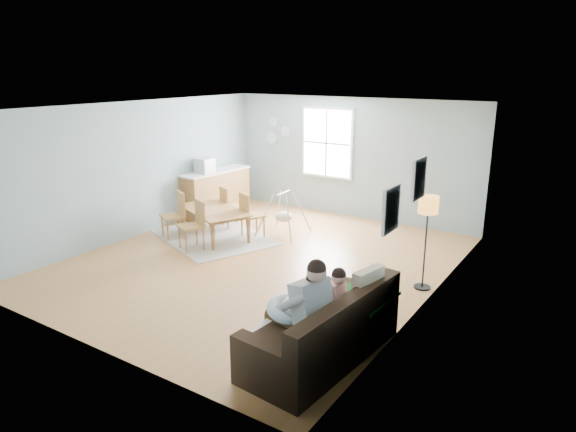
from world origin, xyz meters
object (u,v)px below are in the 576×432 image
Objects in this scene: chair_se at (195,222)px; chair_nw at (228,204)px; dining_table at (213,223)px; monitor at (204,166)px; floor_lamp at (428,213)px; father at (301,308)px; storage_cube at (275,351)px; counter at (216,192)px; baby_swing at (283,216)px; toddler at (331,294)px; sofa at (326,335)px; chair_ne at (249,213)px; chair_sw at (176,212)px.

chair_se reaches higher than chair_nw.
monitor reaches higher than dining_table.
floor_lamp reaches higher than chair_se.
father reaches higher than storage_cube.
baby_swing is at bearing -11.90° from counter.
storage_cube is at bearing -57.51° from baby_swing.
father is 0.57m from storage_cube.
counter is at bearing 142.90° from toddler.
father is at bearing -12.84° from dining_table.
baby_swing is at bearing 8.76° from chair_nw.
chair_ne reaches higher than sofa.
dining_table is 0.77m from chair_ne.
father reaches higher than counter.
dining_table is at bearing 146.47° from sofa.
dining_table is at bearing 148.18° from toddler.
chair_sw is 1.84m from counter.
chair_se is (-3.76, 2.30, -0.20)m from father.
chair_ne reaches higher than baby_swing.
chair_ne is 1.98m from counter.
counter reaches higher than chair_sw.
sofa is at bearing -35.74° from monitor.
toddler is 6.28m from monitor.
chair_sw is at bearing 155.54° from toddler.
chair_ne is at bearing -22.25° from chair_nw.
toddler is at bearing 105.82° from sofa.
baby_swing is at bearing 122.49° from storage_cube.
floor_lamp is at bearing 2.95° from chair_sw.
father reaches higher than chair_sw.
toddler is 0.93× the size of chair_se.
sofa is 2.52× the size of toddler.
sofa is at bearing -38.24° from counter.
father reaches higher than dining_table.
chair_nw is at bearing 134.71° from storage_cube.
dining_table is 0.77m from chair_nw.
sofa is 4.22× the size of storage_cube.
chair_se is 1.02× the size of chair_ne.
counter reaches higher than baby_swing.
chair_sw is at bearing -111.28° from chair_nw.
storage_cube is at bearing -33.37° from chair_sw.
father is at bearing -29.87° from chair_sw.
floor_lamp is (0.29, 2.59, 0.92)m from sofa.
sofa is 5.86× the size of monitor.
chair_ne reaches higher than dining_table.
sofa is at bearing -74.18° from toddler.
chair_ne is at bearing -20.37° from monitor.
dining_table is at bearing 138.99° from storage_cube.
monitor is at bearing 145.50° from toddler.
chair_nw is 0.47× the size of counter.
toddler is 2.46m from floor_lamp.
floor_lamp reaches higher than dining_table.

